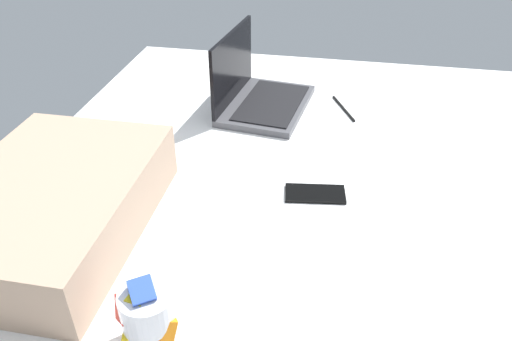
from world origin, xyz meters
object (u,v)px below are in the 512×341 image
at_px(laptop, 257,94).
at_px(pillow, 53,205).
at_px(snack_cup, 148,316).
at_px(cell_phone, 315,194).

relative_size(laptop, pillow, 0.68).
xyz_separation_m(snack_cup, pillow, (0.23, 0.30, 0.01)).
bearing_deg(cell_phone, pillow, -74.46).
height_order(laptop, cell_phone, laptop).
distance_m(cell_phone, pillow, 0.58).
height_order(snack_cup, pillow, snack_cup).
bearing_deg(snack_cup, cell_phone, -27.07).
bearing_deg(cell_phone, snack_cup, -34.55).
bearing_deg(pillow, snack_cup, -127.93).
distance_m(snack_cup, cell_phone, 0.51).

